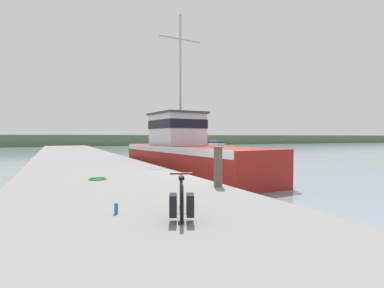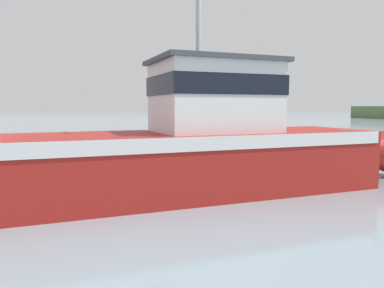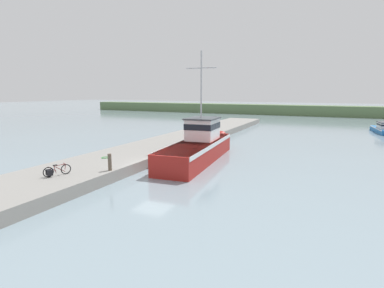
% 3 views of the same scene
% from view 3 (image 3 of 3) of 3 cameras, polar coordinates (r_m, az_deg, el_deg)
% --- Properties ---
extents(ground_plane, '(320.00, 320.00, 0.00)m').
position_cam_3_polar(ground_plane, '(21.92, -7.51, -5.88)').
color(ground_plane, gray).
extents(dock_pier, '(5.86, 80.00, 0.79)m').
position_cam_3_polar(dock_pier, '(24.32, -15.98, -3.65)').
color(dock_pier, gray).
rests_on(dock_pier, ground_plane).
extents(fishing_boat_main, '(4.17, 14.55, 9.39)m').
position_cam_3_polar(fishing_boat_main, '(26.44, 1.47, -0.20)').
color(fishing_boat_main, maroon).
rests_on(fishing_boat_main, ground_plane).
extents(boat_green_anchored, '(2.53, 8.33, 1.68)m').
position_cam_3_polar(boat_green_anchored, '(51.64, 32.59, 2.46)').
color(boat_green_anchored, '#236BB2').
rests_on(boat_green_anchored, ground_plane).
extents(bicycle_touring, '(0.81, 1.59, 0.71)m').
position_cam_3_polar(bicycle_touring, '(20.39, -24.71, -4.70)').
color(bicycle_touring, black).
rests_on(bicycle_touring, dock_pier).
extents(mooring_post, '(0.24, 0.24, 1.13)m').
position_cam_3_polar(mooring_post, '(20.53, -15.39, -3.35)').
color(mooring_post, brown).
rests_on(mooring_post, dock_pier).
extents(hose_coil, '(0.58, 0.58, 0.05)m').
position_cam_3_polar(hose_coil, '(24.62, -16.22, -2.50)').
color(hose_coil, green).
rests_on(hose_coil, dock_pier).
extents(water_bottle_by_bike, '(0.07, 0.07, 0.20)m').
position_cam_3_polar(water_bottle_by_bike, '(21.63, -24.98, -4.53)').
color(water_bottle_by_bike, blue).
rests_on(water_bottle_by_bike, dock_pier).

